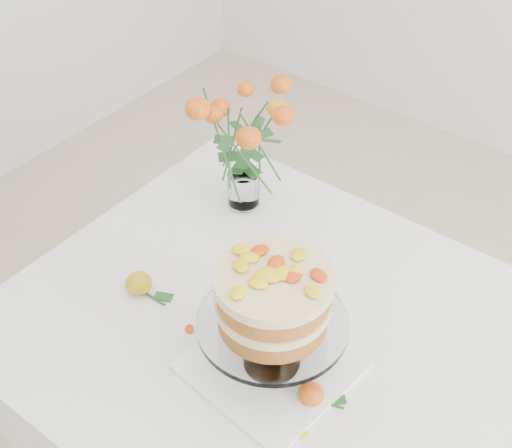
{
  "coord_description": "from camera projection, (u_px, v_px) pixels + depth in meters",
  "views": [
    {
      "loc": [
        0.39,
        -0.79,
        1.86
      ],
      "look_at": [
        -0.29,
        0.09,
        0.91
      ],
      "focal_mm": 50.0,
      "sensor_mm": 36.0,
      "label": 1
    }
  ],
  "objects": [
    {
      "name": "rose_vase",
      "position": [
        243.0,
        127.0,
        1.6
      ],
      "size": [
        0.28,
        0.28,
        0.39
      ],
      "rotation": [
        0.0,
        0.0,
        -0.13
      ],
      "color": "white",
      "rests_on": "table"
    },
    {
      "name": "loose_rose_far",
      "position": [
        311.0,
        394.0,
        1.31
      ],
      "size": [
        0.08,
        0.05,
        0.04
      ],
      "rotation": [
        0.0,
        0.0,
        0.34
      ],
      "color": "red",
      "rests_on": "table"
    },
    {
      "name": "table",
      "position": [
        343.0,
        390.0,
        1.43
      ],
      "size": [
        1.43,
        0.93,
        0.76
      ],
      "color": "tan",
      "rests_on": "ground"
    },
    {
      "name": "stray_petal_d",
      "position": [
        226.0,
        318.0,
        1.47
      ],
      "size": [
        0.03,
        0.02,
        0.0
      ],
      "primitive_type": "ellipsoid",
      "color": "yellow",
      "rests_on": "table"
    },
    {
      "name": "cake_stand",
      "position": [
        273.0,
        304.0,
        1.26
      ],
      "size": [
        0.28,
        0.28,
        0.25
      ],
      "rotation": [
        0.0,
        0.0,
        -0.08
      ],
      "color": "white",
      "rests_on": "napkin"
    },
    {
      "name": "napkin",
      "position": [
        272.0,
        365.0,
        1.37
      ],
      "size": [
        0.31,
        0.31,
        0.01
      ],
      "primitive_type": "cube",
      "rotation": [
        0.0,
        0.0,
        -0.11
      ],
      "color": "white",
      "rests_on": "table"
    },
    {
      "name": "stray_petal_b",
      "position": [
        296.0,
        407.0,
        1.3
      ],
      "size": [
        0.03,
        0.02,
        0.0
      ],
      "primitive_type": "ellipsoid",
      "color": "yellow",
      "rests_on": "table"
    },
    {
      "name": "stray_petal_e",
      "position": [
        189.0,
        329.0,
        1.45
      ],
      "size": [
        0.03,
        0.02,
        0.0
      ],
      "primitive_type": "ellipsoid",
      "color": "yellow",
      "rests_on": "table"
    },
    {
      "name": "stray_petal_a",
      "position": [
        266.0,
        366.0,
        1.37
      ],
      "size": [
        0.03,
        0.02,
        0.0
      ],
      "primitive_type": "ellipsoid",
      "color": "yellow",
      "rests_on": "table"
    },
    {
      "name": "stray_petal_c",
      "position": [
        302.0,
        434.0,
        1.26
      ],
      "size": [
        0.03,
        0.02,
        0.0
      ],
      "primitive_type": "ellipsoid",
      "color": "yellow",
      "rests_on": "table"
    },
    {
      "name": "loose_rose_near",
      "position": [
        139.0,
        283.0,
        1.51
      ],
      "size": [
        0.1,
        0.06,
        0.05
      ],
      "rotation": [
        0.0,
        0.0,
        0.01
      ],
      "color": "orange",
      "rests_on": "table"
    }
  ]
}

